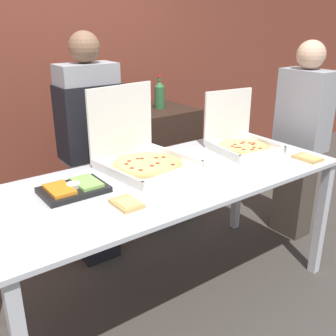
# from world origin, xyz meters

# --- Properties ---
(ground_plane) EXTENTS (16.00, 16.00, 0.00)m
(ground_plane) POSITION_xyz_m (0.00, 0.00, 0.00)
(ground_plane) COLOR #423D38
(brick_wall_behind) EXTENTS (10.00, 0.06, 2.80)m
(brick_wall_behind) POSITION_xyz_m (0.00, 1.70, 1.40)
(brick_wall_behind) COLOR brown
(brick_wall_behind) RESTS_ON ground_plane
(buffet_table) EXTENTS (2.20, 0.92, 0.89)m
(buffet_table) POSITION_xyz_m (0.00, 0.00, 0.79)
(buffet_table) COLOR silver
(buffet_table) RESTS_ON ground_plane
(pizza_box_far_left) EXTENTS (0.56, 0.57, 0.49)m
(pizza_box_far_left) POSITION_xyz_m (-0.04, 0.23, 0.97)
(pizza_box_far_left) COLOR silver
(pizza_box_far_left) RESTS_ON buffet_table
(pizza_box_near_left) EXTENTS (0.46, 0.47, 0.40)m
(pizza_box_near_left) POSITION_xyz_m (0.72, 0.11, 0.96)
(pizza_box_near_left) COLOR silver
(pizza_box_near_left) RESTS_ON buffet_table
(paper_plate_front_center) EXTENTS (0.20, 0.20, 0.03)m
(paper_plate_front_center) POSITION_xyz_m (0.91, -0.33, 0.90)
(paper_plate_front_center) COLOR white
(paper_plate_front_center) RESTS_ON buffet_table
(paper_plate_front_left) EXTENTS (0.24, 0.24, 0.03)m
(paper_plate_front_left) POSITION_xyz_m (-0.41, -0.21, 0.90)
(paper_plate_front_left) COLOR white
(paper_plate_front_left) RESTS_ON buffet_table
(veggie_tray) EXTENTS (0.35, 0.24, 0.05)m
(veggie_tray) POSITION_xyz_m (-0.55, 0.11, 0.91)
(veggie_tray) COLOR black
(veggie_tray) RESTS_ON buffet_table
(sideboard_podium) EXTENTS (0.66, 0.58, 1.02)m
(sideboard_podium) POSITION_xyz_m (0.63, 1.07, 0.51)
(sideboard_podium) COLOR black
(sideboard_podium) RESTS_ON ground_plane
(soda_bottle) EXTENTS (0.09, 0.09, 0.28)m
(soda_bottle) POSITION_xyz_m (0.69, 1.07, 1.14)
(soda_bottle) COLOR #2D6638
(soda_bottle) RESTS_ON sideboard_podium
(soda_can_silver) EXTENTS (0.07, 0.07, 0.12)m
(soda_can_silver) POSITION_xyz_m (0.44, 0.89, 1.08)
(soda_can_silver) COLOR silver
(soda_can_silver) RESTS_ON sideboard_podium
(soda_can_colored) EXTENTS (0.07, 0.07, 0.12)m
(soda_can_colored) POSITION_xyz_m (0.37, 1.29, 1.08)
(soda_can_colored) COLOR #334CB2
(soda_can_colored) RESTS_ON sideboard_podium
(person_server_vest) EXTENTS (0.42, 0.24, 1.70)m
(person_server_vest) POSITION_xyz_m (-0.15, 0.72, 0.96)
(person_server_vest) COLOR black
(person_server_vest) RESTS_ON ground_plane
(person_guest_cap) EXTENTS (0.22, 0.40, 1.62)m
(person_guest_cap) POSITION_xyz_m (1.39, 0.07, 0.85)
(person_guest_cap) COLOR #473D33
(person_guest_cap) RESTS_ON ground_plane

